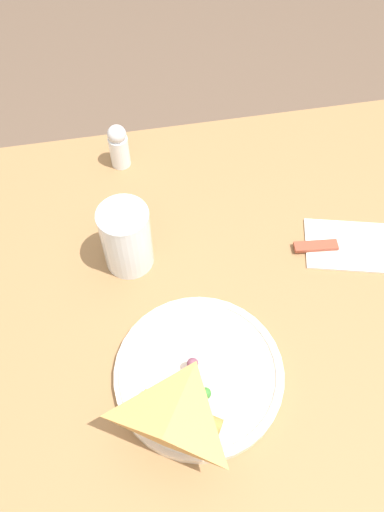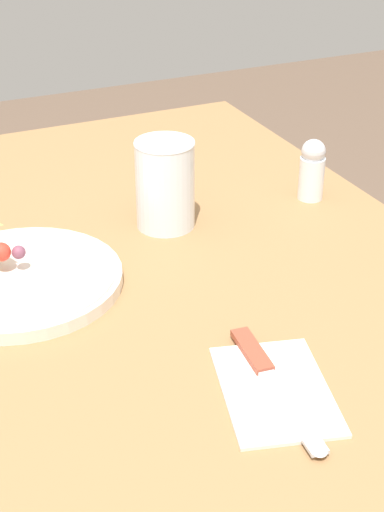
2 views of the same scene
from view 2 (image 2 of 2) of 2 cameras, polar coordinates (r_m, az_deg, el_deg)
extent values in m
cube|color=olive|center=(0.94, -6.50, -3.34)|extent=(1.12, 0.89, 0.03)
cube|color=#382D23|center=(1.67, 1.41, -2.21)|extent=(0.06, 0.06, 0.71)
cylinder|color=silver|center=(0.95, -12.36, -1.74)|extent=(0.24, 0.24, 0.02)
torus|color=silver|center=(0.95, -12.42, -1.25)|extent=(0.23, 0.23, 0.01)
pyramid|color=tan|center=(0.95, -13.13, -0.75)|extent=(0.16, 0.16, 0.02)
sphere|color=red|center=(0.94, -13.69, 0.29)|extent=(0.02, 0.02, 0.02)
sphere|color=#7A4256|center=(0.94, -12.49, 0.26)|extent=(0.02, 0.02, 0.02)
cylinder|color=white|center=(1.05, -1.97, 5.22)|extent=(0.08, 0.08, 0.12)
cylinder|color=#B27F42|center=(1.05, -1.96, 4.70)|extent=(0.07, 0.07, 0.10)
torus|color=white|center=(1.02, -2.03, 8.21)|extent=(0.08, 0.08, 0.00)
cube|color=white|center=(0.78, 6.08, -9.67)|extent=(0.17, 0.14, 0.00)
cube|color=#99422D|center=(0.82, 4.38, -6.85)|extent=(0.08, 0.03, 0.01)
cube|color=silver|center=(0.75, 7.26, -11.10)|extent=(0.12, 0.03, 0.00)
ellipsoid|color=silver|center=(0.71, 9.14, -13.74)|extent=(0.02, 0.02, 0.00)
cylinder|color=white|center=(1.15, 8.67, 5.62)|extent=(0.04, 0.04, 0.06)
sphere|color=silver|center=(1.13, 8.83, 7.54)|extent=(0.03, 0.03, 0.03)
camera|label=1|loc=(0.89, -40.17, 37.13)|focal=35.00mm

